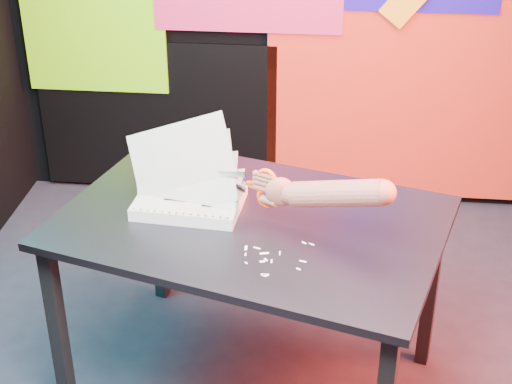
# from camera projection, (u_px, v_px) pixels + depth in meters

# --- Properties ---
(room) EXTENTS (3.01, 3.01, 2.71)m
(room) POSITION_uv_depth(u_px,v_px,m) (275.00, 51.00, 2.48)
(room) COLOR black
(room) RESTS_ON ground
(backdrop) EXTENTS (2.88, 0.05, 2.08)m
(backdrop) POSITION_uv_depth(u_px,v_px,m) (309.00, 32.00, 3.94)
(backdrop) COLOR red
(backdrop) RESTS_ON ground
(work_table) EXTENTS (1.51, 1.21, 0.75)m
(work_table) POSITION_uv_depth(u_px,v_px,m) (251.00, 238.00, 2.78)
(work_table) COLOR black
(work_table) RESTS_ON ground
(printout_stack) EXTENTS (0.44, 0.30, 0.35)m
(printout_stack) POSITION_uv_depth(u_px,v_px,m) (189.00, 199.00, 2.80)
(printout_stack) COLOR silver
(printout_stack) RESTS_ON work_table
(scissors) EXTENTS (0.25, 0.11, 0.15)m
(scissors) POSITION_uv_depth(u_px,v_px,m) (262.00, 187.00, 2.68)
(scissors) COLOR #A6A9B4
(scissors) RESTS_ON printout_stack
(hand_forearm) EXTENTS (0.46, 0.23, 0.19)m
(hand_forearm) POSITION_uv_depth(u_px,v_px,m) (328.00, 193.00, 2.56)
(hand_forearm) COLOR #AE523F
(hand_forearm) RESTS_ON work_table
(paper_clippings) EXTENTS (0.23, 0.22, 0.00)m
(paper_clippings) POSITION_uv_depth(u_px,v_px,m) (271.00, 258.00, 2.52)
(paper_clippings) COLOR white
(paper_clippings) RESTS_ON work_table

